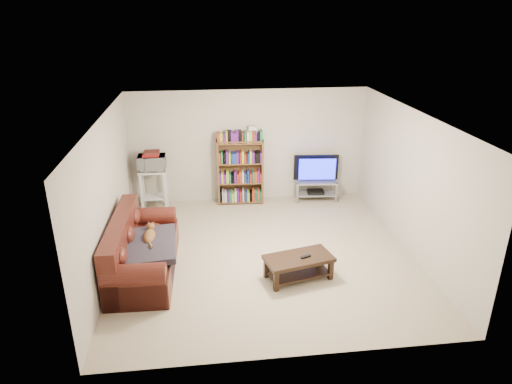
{
  "coord_description": "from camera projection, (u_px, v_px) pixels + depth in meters",
  "views": [
    {
      "loc": [
        -0.97,
        -6.8,
        3.95
      ],
      "look_at": [
        -0.1,
        0.4,
        1.0
      ],
      "focal_mm": 32.0,
      "sensor_mm": 36.0,
      "label": 1
    }
  ],
  "objects": [
    {
      "name": "game_boxes",
      "position": [
        151.0,
        154.0,
        9.1
      ],
      "size": [
        0.32,
        0.28,
        0.05
      ],
      "primitive_type": "cube",
      "rotation": [
        0.0,
        0.0,
        -0.0
      ],
      "color": "maroon",
      "rests_on": "microwave"
    },
    {
      "name": "wall_right",
      "position": [
        412.0,
        183.0,
        7.67
      ],
      "size": [
        0.0,
        5.0,
        5.0
      ],
      "primitive_type": "plane",
      "rotation": [
        1.57,
        0.0,
        -1.57
      ],
      "color": "beige",
      "rests_on": "ground"
    },
    {
      "name": "blanket",
      "position": [
        148.0,
        246.0,
        7.02
      ],
      "size": [
        0.89,
        1.12,
        0.19
      ],
      "primitive_type": "cube",
      "rotation": [
        0.05,
        -0.04,
        0.06
      ],
      "color": "#302B36",
      "rests_on": "sofa"
    },
    {
      "name": "wall_left",
      "position": [
        107.0,
        197.0,
        7.12
      ],
      "size": [
        0.0,
        5.0,
        5.0
      ],
      "primitive_type": "plane",
      "rotation": [
        1.57,
        0.0,
        1.57
      ],
      "color": "beige",
      "rests_on": "ground"
    },
    {
      "name": "shelf_clutter",
      "position": [
        244.0,
        135.0,
        9.38
      ],
      "size": [
        0.72,
        0.23,
        0.28
      ],
      "rotation": [
        0.0,
        0.0,
        -0.04
      ],
      "color": "silver",
      "rests_on": "bookshelf"
    },
    {
      "name": "television",
      "position": [
        317.0,
        169.0,
        9.79
      ],
      "size": [
        0.97,
        0.21,
        0.56
      ],
      "primitive_type": "imported",
      "rotation": [
        0.0,
        0.0,
        3.06
      ],
      "color": "black",
      "rests_on": "tv_stand"
    },
    {
      "name": "wall_back",
      "position": [
        249.0,
        146.0,
        9.69
      ],
      "size": [
        5.0,
        0.0,
        5.0
      ],
      "primitive_type": "plane",
      "rotation": [
        1.57,
        0.0,
        0.0
      ],
      "color": "beige",
      "rests_on": "ground"
    },
    {
      "name": "floor",
      "position": [
        265.0,
        254.0,
        7.85
      ],
      "size": [
        5.0,
        5.0,
        0.0
      ],
      "primitive_type": "plane",
      "color": "#C7B694",
      "rests_on": "ground"
    },
    {
      "name": "sofa",
      "position": [
        139.0,
        254.0,
        7.22
      ],
      "size": [
        0.98,
        2.17,
        0.92
      ],
      "rotation": [
        0.0,
        0.0,
        -0.02
      ],
      "color": "#4C1B13",
      "rests_on": "floor"
    },
    {
      "name": "wall_front",
      "position": [
        296.0,
        272.0,
        5.1
      ],
      "size": [
        5.0,
        0.0,
        5.0
      ],
      "primitive_type": "plane",
      "rotation": [
        -1.57,
        0.0,
        0.0
      ],
      "color": "beige",
      "rests_on": "ground"
    },
    {
      "name": "microwave",
      "position": [
        152.0,
        163.0,
        9.17
      ],
      "size": [
        0.55,
        0.37,
        0.3
      ],
      "primitive_type": "imported",
      "rotation": [
        0.0,
        0.0,
        -0.0
      ],
      "color": "silver",
      "rests_on": "microwave_stand"
    },
    {
      "name": "dvd_player",
      "position": [
        315.0,
        192.0,
        9.99
      ],
      "size": [
        0.38,
        0.28,
        0.06
      ],
      "primitive_type": "cube",
      "rotation": [
        0.0,
        0.0,
        -0.09
      ],
      "color": "black",
      "rests_on": "tv_stand"
    },
    {
      "name": "microwave_stand",
      "position": [
        154.0,
        185.0,
        9.34
      ],
      "size": [
        0.56,
        0.41,
        0.89
      ],
      "rotation": [
        0.0,
        0.0,
        -0.0
      ],
      "color": "silver",
      "rests_on": "floor"
    },
    {
      "name": "cat",
      "position": [
        149.0,
        236.0,
        7.18
      ],
      "size": [
        0.25,
        0.59,
        0.18
      ],
      "primitive_type": null,
      "rotation": [
        0.0,
        0.0,
        -0.02
      ],
      "color": "brown",
      "rests_on": "sofa"
    },
    {
      "name": "bookshelf",
      "position": [
        240.0,
        171.0,
        9.66
      ],
      "size": [
        0.98,
        0.34,
        1.41
      ],
      "rotation": [
        0.0,
        0.0,
        -0.04
      ],
      "color": "brown",
      "rests_on": "floor"
    },
    {
      "name": "coffee_table",
      "position": [
        299.0,
        263.0,
        7.07
      ],
      "size": [
        1.13,
        0.75,
        0.38
      ],
      "rotation": [
        0.0,
        0.0,
        0.23
      ],
      "color": "black",
      "rests_on": "floor"
    },
    {
      "name": "ceiling",
      "position": [
        266.0,
        117.0,
        6.94
      ],
      "size": [
        5.0,
        5.0,
        0.0
      ],
      "primitive_type": "plane",
      "rotation": [
        3.14,
        0.0,
        0.0
      ],
      "color": "white",
      "rests_on": "ground"
    },
    {
      "name": "remote",
      "position": [
        306.0,
        257.0,
        7.01
      ],
      "size": [
        0.18,
        0.11,
        0.02
      ],
      "primitive_type": "cube",
      "rotation": [
        0.0,
        0.0,
        0.38
      ],
      "color": "black",
      "rests_on": "coffee_table"
    },
    {
      "name": "tv_stand",
      "position": [
        316.0,
        187.0,
        9.95
      ],
      "size": [
        0.93,
        0.48,
        0.45
      ],
      "rotation": [
        0.0,
        0.0,
        -0.09
      ],
      "color": "#999EA3",
      "rests_on": "floor"
    }
  ]
}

